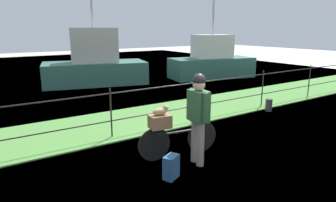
{
  "coord_description": "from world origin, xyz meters",
  "views": [
    {
      "loc": [
        -3.84,
        -3.96,
        2.44
      ],
      "look_at": [
        -0.3,
        1.34,
        0.9
      ],
      "focal_mm": 32.21,
      "sensor_mm": 36.0,
      "label": 1
    }
  ],
  "objects_px": {
    "bicycle_main": "(178,140)",
    "mooring_bollard": "(269,105)",
    "cyclist_person": "(198,111)",
    "terrier_dog": "(161,111)",
    "moored_boat_far": "(95,64)",
    "wooden_crate": "(160,121)",
    "moored_boat_mid": "(212,62)",
    "backpack_on_paving": "(171,167)"
  },
  "relations": [
    {
      "from": "bicycle_main",
      "to": "moored_boat_mid",
      "type": "bearing_deg",
      "value": 44.52
    },
    {
      "from": "moored_boat_far",
      "to": "backpack_on_paving",
      "type": "bearing_deg",
      "value": -103.13
    },
    {
      "from": "moored_boat_mid",
      "to": "moored_boat_far",
      "type": "xyz_separation_m",
      "value": [
        -5.54,
        1.52,
        0.11
      ]
    },
    {
      "from": "bicycle_main",
      "to": "terrier_dog",
      "type": "distance_m",
      "value": 0.72
    },
    {
      "from": "bicycle_main",
      "to": "backpack_on_paving",
      "type": "relative_size",
      "value": 4.17
    },
    {
      "from": "wooden_crate",
      "to": "moored_boat_mid",
      "type": "xyz_separation_m",
      "value": [
        7.42,
        6.87,
        0.02
      ]
    },
    {
      "from": "moored_boat_far",
      "to": "cyclist_person",
      "type": "bearing_deg",
      "value": -98.94
    },
    {
      "from": "terrier_dog",
      "to": "cyclist_person",
      "type": "bearing_deg",
      "value": -48.87
    },
    {
      "from": "mooring_bollard",
      "to": "bicycle_main",
      "type": "bearing_deg",
      "value": -164.62
    },
    {
      "from": "wooden_crate",
      "to": "cyclist_person",
      "type": "bearing_deg",
      "value": -47.58
    },
    {
      "from": "bicycle_main",
      "to": "moored_boat_far",
      "type": "relative_size",
      "value": 0.35
    },
    {
      "from": "bicycle_main",
      "to": "wooden_crate",
      "type": "bearing_deg",
      "value": 171.59
    },
    {
      "from": "terrier_dog",
      "to": "backpack_on_paving",
      "type": "relative_size",
      "value": 0.81
    },
    {
      "from": "terrier_dog",
      "to": "backpack_on_paving",
      "type": "xyz_separation_m",
      "value": [
        -0.27,
        -0.73,
        -0.76
      ]
    },
    {
      "from": "wooden_crate",
      "to": "backpack_on_paving",
      "type": "xyz_separation_m",
      "value": [
        -0.25,
        -0.73,
        -0.56
      ]
    },
    {
      "from": "cyclist_person",
      "to": "moored_boat_far",
      "type": "height_order",
      "value": "moored_boat_far"
    },
    {
      "from": "moored_boat_mid",
      "to": "backpack_on_paving",
      "type": "bearing_deg",
      "value": -135.23
    },
    {
      "from": "backpack_on_paving",
      "to": "terrier_dog",
      "type": "bearing_deg",
      "value": 43.6
    },
    {
      "from": "bicycle_main",
      "to": "moored_boat_far",
      "type": "xyz_separation_m",
      "value": [
        1.51,
        8.45,
        0.55
      ]
    },
    {
      "from": "backpack_on_paving",
      "to": "moored_boat_far",
      "type": "relative_size",
      "value": 0.08
    },
    {
      "from": "terrier_dog",
      "to": "cyclist_person",
      "type": "xyz_separation_m",
      "value": [
        0.46,
        -0.52,
        0.04
      ]
    },
    {
      "from": "bicycle_main",
      "to": "cyclist_person",
      "type": "relative_size",
      "value": 0.99
    },
    {
      "from": "wooden_crate",
      "to": "terrier_dog",
      "type": "xyz_separation_m",
      "value": [
        0.02,
        -0.0,
        0.2
      ]
    },
    {
      "from": "terrier_dog",
      "to": "moored_boat_mid",
      "type": "distance_m",
      "value": 10.1
    },
    {
      "from": "cyclist_person",
      "to": "moored_boat_far",
      "type": "relative_size",
      "value": 0.35
    },
    {
      "from": "bicycle_main",
      "to": "terrier_dog",
      "type": "bearing_deg",
      "value": 171.59
    },
    {
      "from": "cyclist_person",
      "to": "terrier_dog",
      "type": "bearing_deg",
      "value": 131.13
    },
    {
      "from": "moored_boat_mid",
      "to": "moored_boat_far",
      "type": "relative_size",
      "value": 0.93
    },
    {
      "from": "bicycle_main",
      "to": "wooden_crate",
      "type": "height_order",
      "value": "wooden_crate"
    },
    {
      "from": "cyclist_person",
      "to": "moored_boat_far",
      "type": "distance_m",
      "value": 9.03
    },
    {
      "from": "terrier_dog",
      "to": "mooring_bollard",
      "type": "distance_m",
      "value": 4.74
    },
    {
      "from": "backpack_on_paving",
      "to": "mooring_bollard",
      "type": "bearing_deg",
      "value": -5.31
    },
    {
      "from": "mooring_bollard",
      "to": "terrier_dog",
      "type": "bearing_deg",
      "value": -166.39
    },
    {
      "from": "bicycle_main",
      "to": "cyclist_person",
      "type": "xyz_separation_m",
      "value": [
        0.1,
        -0.47,
        0.67
      ]
    },
    {
      "from": "bicycle_main",
      "to": "mooring_bollard",
      "type": "bearing_deg",
      "value": 15.38
    },
    {
      "from": "bicycle_main",
      "to": "backpack_on_paving",
      "type": "xyz_separation_m",
      "value": [
        -0.62,
        -0.68,
        -0.14
      ]
    },
    {
      "from": "wooden_crate",
      "to": "moored_boat_far",
      "type": "distance_m",
      "value": 8.6
    },
    {
      "from": "mooring_bollard",
      "to": "moored_boat_far",
      "type": "xyz_separation_m",
      "value": [
        -2.69,
        7.29,
        0.7
      ]
    },
    {
      "from": "cyclist_person",
      "to": "mooring_bollard",
      "type": "bearing_deg",
      "value": 21.64
    },
    {
      "from": "moored_boat_far",
      "to": "mooring_bollard",
      "type": "bearing_deg",
      "value": -69.74
    },
    {
      "from": "moored_boat_far",
      "to": "wooden_crate",
      "type": "bearing_deg",
      "value": -102.65
    },
    {
      "from": "moored_boat_mid",
      "to": "wooden_crate",
      "type": "bearing_deg",
      "value": -137.2
    }
  ]
}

